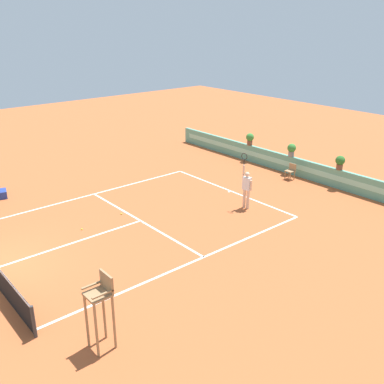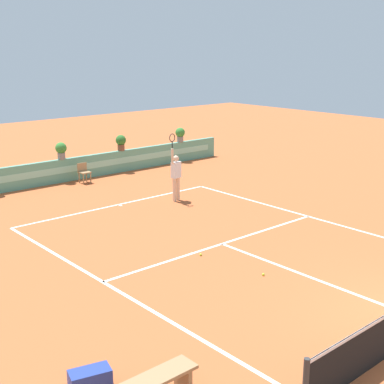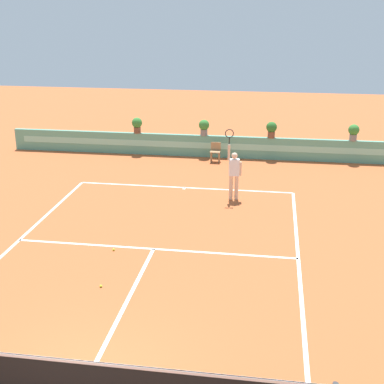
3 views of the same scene
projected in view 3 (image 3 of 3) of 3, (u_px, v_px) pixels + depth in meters
name	position (u px, v px, depth m)	size (l,w,h in m)	color
ground_plane	(150.00, 255.00, 15.02)	(60.00, 60.00, 0.00)	#B2562D
court_lines	(156.00, 244.00, 15.69)	(8.32, 11.94, 0.01)	white
net	(73.00, 381.00, 9.26)	(8.92, 0.10, 1.00)	#333333
back_wall_barrier	(201.00, 146.00, 24.54)	(18.00, 0.21, 1.00)	#599E84
ball_kid_chair	(215.00, 151.00, 23.75)	(0.44, 0.44, 0.85)	#99754C
tennis_player	(234.00, 171.00, 18.96)	(0.61, 0.28, 2.58)	beige
tennis_ball_near_baseline	(101.00, 286.00, 13.31)	(0.07, 0.07, 0.07)	#CCE033
tennis_ball_mid_court	(114.00, 250.00, 15.28)	(0.07, 0.07, 0.07)	#CCE033
potted_plant_far_right	(354.00, 131.00, 23.28)	(0.48, 0.48, 0.72)	gray
potted_plant_centre	(204.00, 126.00, 24.21)	(0.48, 0.48, 0.72)	gray
potted_plant_left	(137.00, 124.00, 24.65)	(0.48, 0.48, 0.72)	brown
potted_plant_right	(272.00, 129.00, 23.78)	(0.48, 0.48, 0.72)	brown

